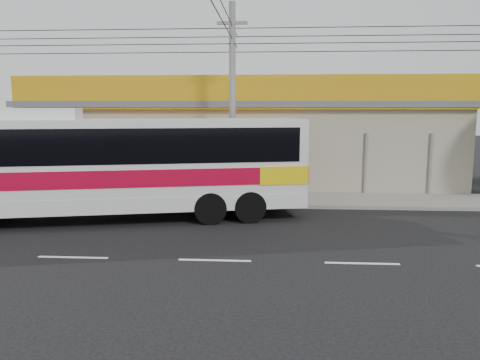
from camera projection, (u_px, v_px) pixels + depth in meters
The scene contains 7 objects.
ground at pixel (224, 236), 15.32m from camera, with size 120.00×120.00×0.00m, color black.
sidewalk at pixel (237, 199), 21.23m from camera, with size 30.00×3.20×0.15m, color slate.
lane_markings at pixel (215, 261), 12.86m from camera, with size 50.00×0.12×0.01m, color silver, non-canonical shape.
storefront_building at pixel (244, 141), 26.36m from camera, with size 22.60×9.20×5.70m.
coach_bus at pixel (128, 161), 17.36m from camera, with size 13.78×5.74×4.16m.
motorbike_red at pixel (159, 185), 21.46m from camera, with size 0.68×1.94×1.02m, color maroon.
utility_pole at pixel (232, 39), 19.35m from camera, with size 34.00×14.00×8.48m.
Camera 1 is at (1.50, -14.80, 4.14)m, focal length 35.00 mm.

